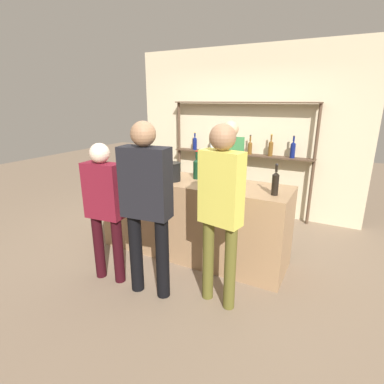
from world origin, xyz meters
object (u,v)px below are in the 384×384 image
at_px(cork_jar, 139,167).
at_px(customer_center, 146,199).
at_px(counter_bottle_1, 275,183).
at_px(customer_right, 221,202).
at_px(wine_glass, 159,167).
at_px(customer_left, 104,203).
at_px(counter_bottle_2, 134,167).
at_px(counter_bottle_0, 197,168).
at_px(server_behind_counter, 229,170).
at_px(ice_bucket, 172,172).

relative_size(cork_jar, customer_center, 0.09).
bearing_deg(customer_center, counter_bottle_1, -57.93).
xyz_separation_m(cork_jar, customer_center, (0.81, -0.96, -0.04)).
bearing_deg(customer_right, wine_glass, 68.55).
xyz_separation_m(counter_bottle_1, customer_center, (-1.03, -0.82, -0.09)).
height_order(customer_right, customer_left, customer_right).
bearing_deg(customer_left, counter_bottle_2, 7.05).
xyz_separation_m(cork_jar, customer_right, (1.51, -0.77, -0.02)).
height_order(counter_bottle_0, server_behind_counter, server_behind_counter).
bearing_deg(cork_jar, customer_right, -27.15).
xyz_separation_m(counter_bottle_0, wine_glass, (-0.49, -0.12, -0.01)).
bearing_deg(customer_right, ice_bucket, 65.70).
xyz_separation_m(counter_bottle_2, server_behind_counter, (0.93, 0.91, -0.13)).
height_order(counter_bottle_0, customer_right, customer_right).
bearing_deg(counter_bottle_1, customer_center, -141.44).
xyz_separation_m(counter_bottle_2, customer_center, (0.71, -0.72, -0.10)).
distance_m(cork_jar, customer_center, 1.26).
height_order(counter_bottle_2, customer_center, customer_center).
bearing_deg(ice_bucket, customer_center, -75.88).
relative_size(ice_bucket, server_behind_counter, 0.13).
bearing_deg(counter_bottle_1, server_behind_counter, 135.44).
height_order(counter_bottle_0, customer_left, customer_left).
bearing_deg(cork_jar, counter_bottle_2, -66.87).
height_order(wine_glass, ice_bucket, ice_bucket).
relative_size(counter_bottle_0, counter_bottle_2, 0.99).
bearing_deg(customer_center, wine_glass, 20.79).
bearing_deg(ice_bucket, counter_bottle_1, 0.39).
height_order(cork_jar, customer_right, customer_right).
distance_m(counter_bottle_1, customer_left, 1.80).
height_order(counter_bottle_2, ice_bucket, counter_bottle_2).
bearing_deg(customer_right, cork_jar, 73.66).
height_order(counter_bottle_2, customer_left, customer_left).
bearing_deg(counter_bottle_0, server_behind_counter, 70.52).
height_order(counter_bottle_1, customer_left, customer_left).
height_order(counter_bottle_1, customer_center, customer_center).
relative_size(counter_bottle_0, customer_right, 0.20).
height_order(customer_right, customer_center, customer_center).
bearing_deg(counter_bottle_0, counter_bottle_2, -155.51).
bearing_deg(server_behind_counter, ice_bucket, -45.15).
relative_size(counter_bottle_0, counter_bottle_1, 1.07).
bearing_deg(ice_bucket, cork_jar, 166.96).
bearing_deg(wine_glass, ice_bucket, -21.38).
bearing_deg(customer_center, ice_bucket, 7.62).
xyz_separation_m(ice_bucket, customer_left, (-0.34, -0.82, -0.21)).
height_order(counter_bottle_2, server_behind_counter, server_behind_counter).
distance_m(counter_bottle_1, customer_center, 1.33).
distance_m(cork_jar, server_behind_counter, 1.23).
xyz_separation_m(wine_glass, ice_bucket, (0.27, -0.11, -0.01)).
bearing_deg(cork_jar, server_behind_counter, 33.05).
bearing_deg(ice_bucket, customer_left, -112.79).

